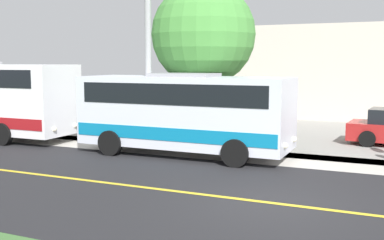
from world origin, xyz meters
The scene contains 8 objects.
ground_plane centered at (0.00, 0.00, 0.00)m, with size 120.00×120.00×0.00m, color #3D6633.
road_surface centered at (0.00, 0.00, 0.00)m, with size 8.00×100.00×0.01m, color black.
sidewalk centered at (-5.20, 0.00, 0.00)m, with size 2.40×100.00×0.01m, color #B2ADA3.
road_centre_line centered at (0.00, 0.00, 0.01)m, with size 0.16×100.00×0.00m, color gold.
shuttle_bus_front centered at (-4.54, -4.29, 1.60)m, with size 2.72×7.63×2.91m.
street_light_pole centered at (-4.86, -5.99, 3.98)m, with size 1.97×0.24×7.15m.
tree_curbside centered at (-7.40, -4.75, 4.40)m, with size 4.23×4.23×6.53m.
commercial_building centered at (-21.40, -0.88, 2.71)m, with size 10.00×18.12×5.43m, color beige.
Camera 1 is at (10.55, 2.68, 3.28)m, focal length 44.01 mm.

